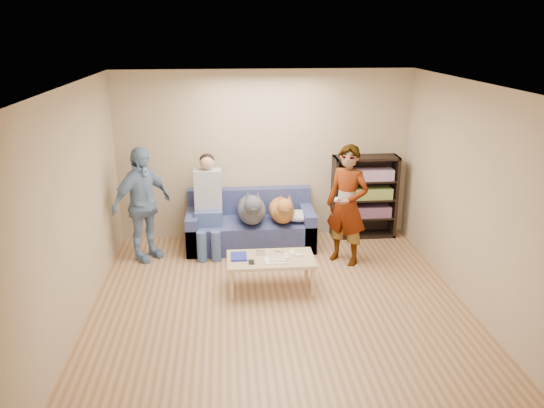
{
  "coord_description": "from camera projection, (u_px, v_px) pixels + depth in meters",
  "views": [
    {
      "loc": [
        -0.58,
        -5.43,
        3.18
      ],
      "look_at": [
        0.0,
        1.2,
        0.95
      ],
      "focal_mm": 35.0,
      "sensor_mm": 36.0,
      "label": 1
    }
  ],
  "objects": [
    {
      "name": "held_controller",
      "position": [
        336.0,
        199.0,
        7.05
      ],
      "size": [
        0.08,
        0.12,
        0.03
      ],
      "primitive_type": "cube",
      "rotation": [
        0.0,
        0.0,
        -0.36
      ],
      "color": "silver",
      "rests_on": "person_standing_right"
    },
    {
      "name": "ground",
      "position": [
        281.0,
        313.0,
        6.19
      ],
      "size": [
        5.0,
        5.0,
        0.0
      ],
      "primitive_type": "plane",
      "color": "olive",
      "rests_on": "ground"
    },
    {
      "name": "notebook_blue",
      "position": [
        239.0,
        256.0,
        6.67
      ],
      "size": [
        0.2,
        0.26,
        0.03
      ],
      "primitive_type": "cube",
      "color": "#1B2499",
      "rests_on": "coffee_table"
    },
    {
      "name": "controller_a",
      "position": [
        292.0,
        253.0,
        6.78
      ],
      "size": [
        0.04,
        0.13,
        0.03
      ],
      "primitive_type": "cube",
      "color": "white",
      "rests_on": "coffee_table"
    },
    {
      "name": "coffee_table",
      "position": [
        271.0,
        261.0,
        6.68
      ],
      "size": [
        1.1,
        0.6,
        0.42
      ],
      "color": "tan",
      "rests_on": "ground"
    },
    {
      "name": "bookshelf",
      "position": [
        364.0,
        195.0,
        8.3
      ],
      "size": [
        1.0,
        0.34,
        1.3
      ],
      "color": "black",
      "rests_on": "ground"
    },
    {
      "name": "wall_left",
      "position": [
        70.0,
        214.0,
        5.59
      ],
      "size": [
        0.0,
        5.0,
        5.0
      ],
      "primitive_type": "plane",
      "rotation": [
        1.57,
        0.0,
        1.57
      ],
      "color": "tan",
      "rests_on": "ground"
    },
    {
      "name": "dog_tan",
      "position": [
        282.0,
        210.0,
        7.8
      ],
      "size": [
        0.37,
        1.15,
        0.54
      ],
      "color": "#AB7A34",
      "rests_on": "sofa"
    },
    {
      "name": "wall_front",
      "position": [
        322.0,
        334.0,
        3.41
      ],
      "size": [
        4.5,
        0.0,
        4.5
      ],
      "primitive_type": "plane",
      "rotation": [
        -1.57,
        0.0,
        0.0
      ],
      "color": "tan",
      "rests_on": "ground"
    },
    {
      "name": "magazine",
      "position": [
        278.0,
        259.0,
        6.59
      ],
      "size": [
        0.22,
        0.17,
        0.01
      ],
      "primitive_type": "cube",
      "color": "#B3AA8F",
      "rests_on": "coffee_table"
    },
    {
      "name": "ceiling",
      "position": [
        282.0,
        87.0,
        5.36
      ],
      "size": [
        5.0,
        5.0,
        0.0
      ],
      "primitive_type": "plane",
      "rotation": [
        3.14,
        0.0,
        0.0
      ],
      "color": "white",
      "rests_on": "ground"
    },
    {
      "name": "person_standing_right",
      "position": [
        347.0,
        205.0,
        7.3
      ],
      "size": [
        0.73,
        0.71,
        1.69
      ],
      "primitive_type": "imported",
      "rotation": [
        0.0,
        0.0,
        -0.71
      ],
      "color": "gray",
      "rests_on": "ground"
    },
    {
      "name": "dog_gray",
      "position": [
        252.0,
        209.0,
        7.76
      ],
      "size": [
        0.42,
        1.26,
        0.61
      ],
      "color": "#4A4E54",
      "rests_on": "sofa"
    },
    {
      "name": "camera_silver",
      "position": [
        261.0,
        253.0,
        6.76
      ],
      "size": [
        0.11,
        0.06,
        0.05
      ],
      "primitive_type": "cube",
      "color": "#AEAEB2",
      "rests_on": "coffee_table"
    },
    {
      "name": "controller_b",
      "position": [
        299.0,
        255.0,
        6.71
      ],
      "size": [
        0.09,
        0.06,
        0.03
      ],
      "primitive_type": "cube",
      "color": "white",
      "rests_on": "coffee_table"
    },
    {
      "name": "person_seated",
      "position": [
        208.0,
        200.0,
        7.73
      ],
      "size": [
        0.4,
        0.73,
        1.47
      ],
      "color": "#3F558C",
      "rests_on": "sofa"
    },
    {
      "name": "pen_black",
      "position": [
        279.0,
        252.0,
        6.84
      ],
      "size": [
        0.13,
        0.08,
        0.01
      ],
      "primitive_type": "cylinder",
      "rotation": [
        0.0,
        1.57,
        -0.52
      ],
      "color": "black",
      "rests_on": "coffee_table"
    },
    {
      "name": "wallet",
      "position": [
        251.0,
        262.0,
        6.53
      ],
      "size": [
        0.07,
        0.12,
        0.02
      ],
      "primitive_type": "cube",
      "color": "black",
      "rests_on": "coffee_table"
    },
    {
      "name": "wall_right",
      "position": [
        480.0,
        203.0,
        5.96
      ],
      "size": [
        0.0,
        5.0,
        5.0
      ],
      "primitive_type": "plane",
      "rotation": [
        1.57,
        0.0,
        -1.57
      ],
      "color": "tan",
      "rests_on": "ground"
    },
    {
      "name": "blanket",
      "position": [
        299.0,
        216.0,
        7.9
      ],
      "size": [
        0.44,
        0.37,
        0.15
      ],
      "primitive_type": "ellipsoid",
      "color": "#B5B5BA",
      "rests_on": "sofa"
    },
    {
      "name": "papers",
      "position": [
        275.0,
        260.0,
        6.57
      ],
      "size": [
        0.26,
        0.2,
        0.02
      ],
      "primitive_type": "cube",
      "color": "white",
      "rests_on": "coffee_table"
    },
    {
      "name": "pen_orange",
      "position": [
        270.0,
        263.0,
        6.51
      ],
      "size": [
        0.13,
        0.06,
        0.01
      ],
      "primitive_type": "cylinder",
      "rotation": [
        0.0,
        1.57,
        0.35
      ],
      "color": "orange",
      "rests_on": "coffee_table"
    },
    {
      "name": "headphone_cup_b",
      "position": [
        286.0,
        255.0,
        6.73
      ],
      "size": [
        0.07,
        0.07,
        0.02
      ],
      "primitive_type": "cylinder",
      "color": "silver",
      "rests_on": "coffee_table"
    },
    {
      "name": "wall_back",
      "position": [
        265.0,
        156.0,
        8.14
      ],
      "size": [
        4.5,
        0.0,
        4.5
      ],
      "primitive_type": "plane",
      "rotation": [
        1.57,
        0.0,
        0.0
      ],
      "color": "tan",
      "rests_on": "ground"
    },
    {
      "name": "person_standing_left",
      "position": [
        142.0,
        204.0,
        7.42
      ],
      "size": [
        0.96,
        0.96,
        1.64
      ],
      "primitive_type": "imported",
      "rotation": [
        0.0,
        0.0,
        0.79
      ],
      "color": "#7997C2",
      "rests_on": "ground"
    },
    {
      "name": "headphone_cup_a",
      "position": [
        287.0,
        257.0,
        6.66
      ],
      "size": [
        0.07,
        0.07,
        0.02
      ],
      "primitive_type": "cylinder",
      "color": "white",
      "rests_on": "coffee_table"
    },
    {
      "name": "sofa",
      "position": [
        250.0,
        228.0,
        8.06
      ],
      "size": [
        1.9,
        0.85,
        0.82
      ],
      "color": "#515B93",
      "rests_on": "ground"
    }
  ]
}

